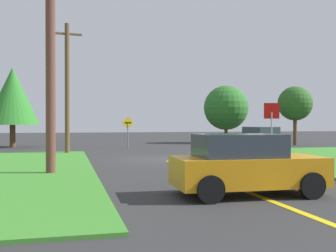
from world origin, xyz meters
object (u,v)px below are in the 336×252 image
utility_pole_near (50,54)px  oak_tree_right (295,104)px  car_on_crossroad (258,138)px  oak_tree_left (12,96)px  car_behind_on_main_road (245,165)px  utility_pole_mid (67,87)px  direction_sign (128,129)px  pine_tree_center (226,108)px  stop_sign (272,120)px

utility_pole_near → oak_tree_right: 24.86m
car_on_crossroad → oak_tree_left: size_ratio=0.69×
car_behind_on_main_road → oak_tree_right: 25.65m
oak_tree_left → oak_tree_right: 23.10m
utility_pole_near → car_behind_on_main_road: bearing=-47.5°
utility_pole_mid → oak_tree_left: (-4.13, 7.77, -0.16)m
direction_sign → pine_tree_center: 12.19m
car_on_crossroad → oak_tree_left: 19.01m
pine_tree_center → oak_tree_right: size_ratio=1.08×
direction_sign → oak_tree_right: 14.73m
stop_sign → utility_pole_near: 11.01m
utility_pole_near → oak_tree_left: utility_pole_near is taller
stop_sign → pine_tree_center: 18.39m
car_on_crossroad → stop_sign: bearing=148.2°
utility_pole_near → direction_sign: utility_pole_near is taller
car_on_crossroad → oak_tree_right: bearing=-62.9°
car_behind_on_main_road → car_on_crossroad: size_ratio=0.92×
car_on_crossroad → oak_tree_left: oak_tree_left is taller
stop_sign → oak_tree_right: size_ratio=0.58×
stop_sign → car_on_crossroad: stop_sign is taller
utility_pole_near → stop_sign: bearing=14.7°
direction_sign → oak_tree_left: oak_tree_left is taller
direction_sign → utility_pole_mid: bearing=-138.5°
utility_pole_mid → pine_tree_center: size_ratio=1.48×
car_behind_on_main_road → pine_tree_center: pine_tree_center is taller
car_on_crossroad → utility_pole_near: utility_pole_near is taller
oak_tree_left → pine_tree_center: bearing=7.4°
car_on_crossroad → pine_tree_center: size_ratio=0.79×
utility_pole_mid → pine_tree_center: bearing=35.0°
oak_tree_left → pine_tree_center: size_ratio=1.15×
car_behind_on_main_road → utility_pole_mid: bearing=107.3°
utility_pole_mid → oak_tree_left: bearing=118.0°
stop_sign → utility_pole_mid: size_ratio=0.36×
utility_pole_mid → direction_sign: utility_pole_mid is taller
car_on_crossroad → direction_sign: 9.50m
utility_pole_near → pine_tree_center: bearing=53.5°
oak_tree_left → oak_tree_right: bearing=-6.3°
oak_tree_left → utility_pole_near: bearing=-78.8°
stop_sign → car_behind_on_main_road: size_ratio=0.73×
car_on_crossroad → utility_pole_near: (-14.02, -11.53, 3.65)m
direction_sign → oak_tree_right: (14.51, 1.44, 2.07)m
car_on_crossroad → utility_pole_near: bearing=120.0°
car_behind_on_main_road → oak_tree_right: size_ratio=0.79×
oak_tree_right → direction_sign: bearing=-174.3°
utility_pole_mid → direction_sign: (4.31, 3.81, -2.67)m
utility_pole_near → pine_tree_center: utility_pole_near is taller
stop_sign → oak_tree_right: (9.00, 12.79, 1.49)m
direction_sign → pine_tree_center: size_ratio=0.44×
utility_pole_near → oak_tree_right: utility_pole_near is taller
car_behind_on_main_road → utility_pole_near: bearing=133.7°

